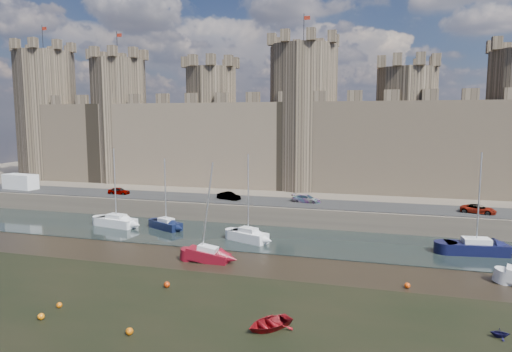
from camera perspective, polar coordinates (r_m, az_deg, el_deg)
The scene contains 22 objects.
ground at distance 33.35m, azimuth -13.75°, elevation -17.61°, with size 160.00×160.00×0.00m, color black.
water_channel at distance 54.25m, azimuth -0.98°, elevation -7.62°, with size 160.00×12.00×0.08m, color black.
quay at distance 88.42m, azimuth 5.86°, elevation -1.10°, with size 160.00×60.00×2.50m, color #4C443A.
road at distance 63.11m, azimuth 1.68°, elevation -3.19°, with size 160.00×7.00×0.10m, color black.
castle at distance 75.90m, azimuth 3.87°, elevation 5.47°, with size 108.50×11.00×29.00m.
car_0 at distance 71.93m, azimuth -16.77°, elevation -1.80°, with size 1.32×3.28×1.12m, color gray.
car_1 at distance 64.36m, azimuth -3.43°, elevation -2.52°, with size 1.22×3.50×1.15m, color gray.
car_2 at distance 62.45m, azimuth 6.32°, elevation -2.85°, with size 1.60×3.93×1.14m, color gray.
car_3 at distance 61.23m, azimuth 26.03°, elevation -3.75°, with size 1.84×4.00×1.11m, color gray.
van at distance 83.02m, azimuth -27.36°, elevation -0.66°, with size 5.70×2.28×2.49m, color white.
sailboat_0 at distance 61.75m, azimuth -17.05°, elevation -5.40°, with size 5.69×3.06×10.08m.
sailboat_1 at distance 58.75m, azimuth -11.17°, elevation -5.91°, with size 4.77×3.44×8.93m.
sailboat_2 at distance 52.03m, azimuth -0.98°, elevation -7.40°, with size 4.93×3.35×9.92m.
sailboat_3 at distance 52.47m, azimuth 25.80°, elevation -7.99°, with size 6.22×3.06×10.48m.
sailboat_4 at distance 45.39m, azimuth -6.02°, elevation -9.71°, with size 4.21×1.67×9.81m.
dinghy_4 at distance 31.82m, azimuth 1.66°, elevation -17.99°, with size 2.35×0.68×3.28m, color maroon.
dinghy_7 at distance 34.36m, azimuth 28.21°, elevation -16.94°, with size 1.03×0.63×1.19m, color black.
buoy_0 at distance 36.31m, azimuth -25.29°, elevation -15.60°, with size 0.47×0.47×0.47m, color orange.
buoy_1 at distance 39.43m, azimuth -11.08°, elevation -13.18°, with size 0.50×0.50×0.50m, color #BA3008.
buoy_2 at distance 32.11m, azimuth -15.54°, elevation -18.21°, with size 0.49×0.49×0.49m, color #BA5508.
buoy_3 at distance 40.56m, azimuth 18.38°, elevation -12.85°, with size 0.47×0.47×0.47m, color #D84009.
buoy_4 at distance 37.85m, azimuth -23.38°, elevation -14.60°, with size 0.42×0.42×0.42m, color #CB5C09.
Camera 1 is at (15.38, -26.15, 13.84)m, focal length 32.00 mm.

